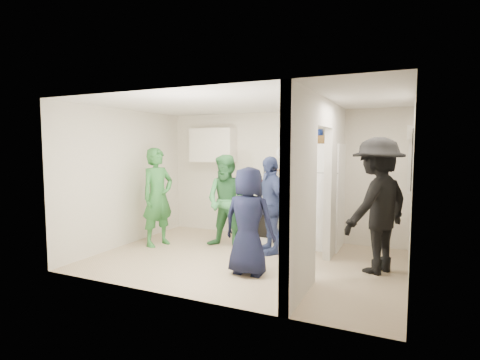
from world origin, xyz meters
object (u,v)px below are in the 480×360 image
(person_nook, at_px, (377,205))
(person_green_center, at_px, (227,202))
(person_denim, at_px, (270,205))
(wicker_basket, at_px, (316,140))
(person_navy, at_px, (249,221))
(person_green_left, at_px, (158,197))
(stove, at_px, (257,215))
(blue_bowl, at_px, (316,133))
(fridge, at_px, (320,195))
(yellow_cup_stack_top, at_px, (332,137))

(person_nook, bearing_deg, person_green_center, -66.34)
(person_denim, bearing_deg, wicker_basket, 98.42)
(person_nook, bearing_deg, person_denim, -69.38)
(person_green_center, bearing_deg, person_nook, -6.45)
(person_navy, bearing_deg, person_green_center, -51.19)
(person_green_left, xyz_separation_m, person_denim, (2.05, 0.39, -0.07))
(stove, relative_size, blue_bowl, 4.01)
(wicker_basket, bearing_deg, blue_bowl, 0.00)
(blue_bowl, bearing_deg, stove, -178.99)
(person_navy, bearing_deg, person_green_left, -19.19)
(wicker_basket, distance_m, blue_bowl, 0.13)
(fridge, bearing_deg, blue_bowl, 153.43)
(yellow_cup_stack_top, relative_size, person_denim, 0.15)
(person_denim, xyz_separation_m, person_nook, (1.74, -0.28, 0.15))
(stove, height_order, fridge, fridge)
(fridge, xyz_separation_m, wicker_basket, (-0.10, 0.05, 1.01))
(blue_bowl, distance_m, person_green_center, 2.04)
(yellow_cup_stack_top, relative_size, person_navy, 0.16)
(wicker_basket, xyz_separation_m, blue_bowl, (0.00, 0.00, 0.13))
(fridge, height_order, person_denim, fridge)
(stove, relative_size, person_denim, 0.58)
(person_green_center, relative_size, person_denim, 1.01)
(person_green_center, bearing_deg, person_green_left, -163.42)
(stove, distance_m, yellow_cup_stack_top, 2.10)
(fridge, height_order, person_green_center, fridge)
(blue_bowl, xyz_separation_m, person_green_left, (-2.62, -1.22, -1.17))
(wicker_basket, height_order, person_green_left, wicker_basket)
(person_green_center, bearing_deg, fridge, 27.45)
(person_green_center, distance_m, person_nook, 2.57)
(person_green_center, bearing_deg, blue_bowl, 30.67)
(person_navy, bearing_deg, stove, -71.09)
(stove, xyz_separation_m, wicker_basket, (1.13, 0.02, 1.46))
(yellow_cup_stack_top, relative_size, person_green_left, 0.14)
(wicker_basket, height_order, person_green_center, wicker_basket)
(stove, bearing_deg, fridge, -1.39)
(person_green_center, distance_m, person_denim, 0.81)
(wicker_basket, height_order, blue_bowl, blue_bowl)
(wicker_basket, height_order, person_navy, wicker_basket)
(person_green_center, height_order, person_nook, person_nook)
(person_green_center, bearing_deg, person_denim, 0.20)
(person_navy, relative_size, person_nook, 0.79)
(stove, height_order, blue_bowl, blue_bowl)
(person_denim, bearing_deg, stove, 167.86)
(stove, distance_m, person_navy, 2.09)
(blue_bowl, height_order, person_green_left, blue_bowl)
(yellow_cup_stack_top, distance_m, person_denim, 1.62)
(yellow_cup_stack_top, xyz_separation_m, person_green_center, (-1.71, -0.69, -1.16))
(fridge, xyz_separation_m, blue_bowl, (-0.10, 0.05, 1.14))
(stove, relative_size, person_green_center, 0.57)
(fridge, bearing_deg, person_green_left, -156.82)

